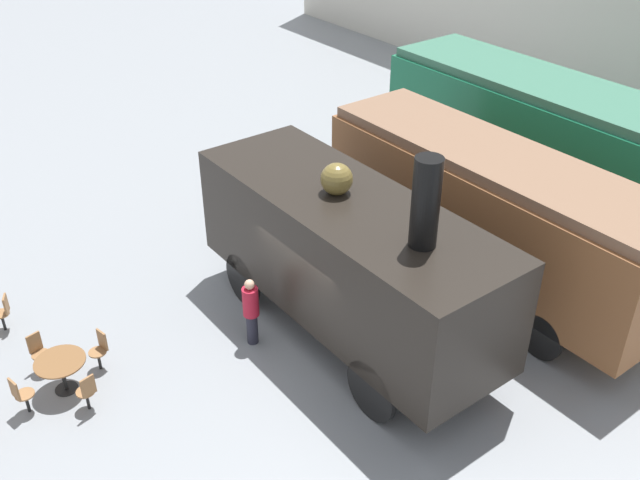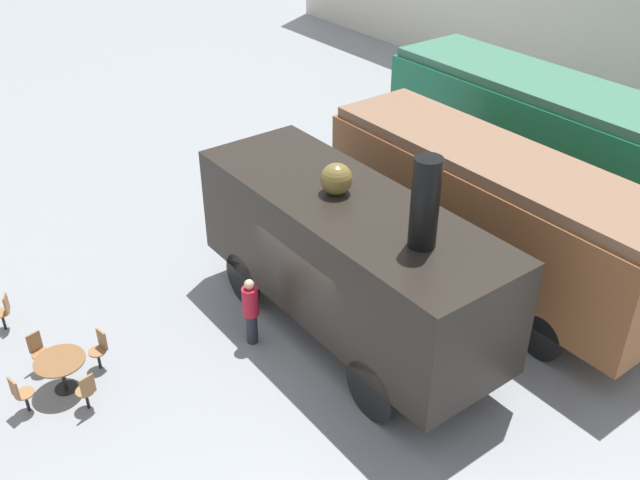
{
  "view_description": "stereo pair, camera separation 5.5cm",
  "coord_description": "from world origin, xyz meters",
  "px_view_note": "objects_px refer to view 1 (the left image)",
  "views": [
    {
      "loc": [
        9.39,
        -7.0,
        9.87
      ],
      "look_at": [
        -1.18,
        1.0,
        1.6
      ],
      "focal_mm": 40.0,
      "sensor_mm": 36.0,
      "label": 1
    },
    {
      "loc": [
        9.42,
        -6.95,
        9.87
      ],
      "look_at": [
        -1.18,
        1.0,
        1.6
      ],
      "focal_mm": 40.0,
      "sensor_mm": 36.0,
      "label": 2
    }
  ],
  "objects_px": {
    "passenger_coach_wooden": "(491,208)",
    "cafe_table_far": "(61,366)",
    "steam_locomotive": "(348,253)",
    "visitor_person": "(251,309)",
    "streamlined_locomotive": "(578,146)",
    "cafe_chair_0": "(4,311)"
  },
  "relations": [
    {
      "from": "passenger_coach_wooden",
      "to": "cafe_table_far",
      "type": "relative_size",
      "value": 8.83
    },
    {
      "from": "passenger_coach_wooden",
      "to": "steam_locomotive",
      "type": "bearing_deg",
      "value": -96.63
    },
    {
      "from": "cafe_table_far",
      "to": "visitor_person",
      "type": "distance_m",
      "value": 3.83
    },
    {
      "from": "passenger_coach_wooden",
      "to": "visitor_person",
      "type": "distance_m",
      "value": 5.87
    },
    {
      "from": "passenger_coach_wooden",
      "to": "cafe_table_far",
      "type": "distance_m",
      "value": 9.68
    },
    {
      "from": "cafe_table_far",
      "to": "steam_locomotive",
      "type": "bearing_deg",
      "value": 70.71
    },
    {
      "from": "passenger_coach_wooden",
      "to": "steam_locomotive",
      "type": "height_order",
      "value": "steam_locomotive"
    },
    {
      "from": "streamlined_locomotive",
      "to": "steam_locomotive",
      "type": "height_order",
      "value": "steam_locomotive"
    },
    {
      "from": "streamlined_locomotive",
      "to": "passenger_coach_wooden",
      "type": "height_order",
      "value": "streamlined_locomotive"
    },
    {
      "from": "passenger_coach_wooden",
      "to": "visitor_person",
      "type": "bearing_deg",
      "value": -103.68
    },
    {
      "from": "streamlined_locomotive",
      "to": "passenger_coach_wooden",
      "type": "relative_size",
      "value": 1.41
    },
    {
      "from": "steam_locomotive",
      "to": "passenger_coach_wooden",
      "type": "bearing_deg",
      "value": 83.37
    },
    {
      "from": "streamlined_locomotive",
      "to": "cafe_chair_0",
      "type": "height_order",
      "value": "streamlined_locomotive"
    },
    {
      "from": "passenger_coach_wooden",
      "to": "streamlined_locomotive",
      "type": "bearing_deg",
      "value": 99.56
    },
    {
      "from": "passenger_coach_wooden",
      "to": "visitor_person",
      "type": "xyz_separation_m",
      "value": [
        -1.36,
        -5.6,
        -1.11
      ]
    },
    {
      "from": "streamlined_locomotive",
      "to": "passenger_coach_wooden",
      "type": "xyz_separation_m",
      "value": [
        0.7,
        -4.15,
        -0.14
      ]
    },
    {
      "from": "steam_locomotive",
      "to": "visitor_person",
      "type": "height_order",
      "value": "steam_locomotive"
    },
    {
      "from": "visitor_person",
      "to": "cafe_table_far",
      "type": "bearing_deg",
      "value": -105.14
    },
    {
      "from": "visitor_person",
      "to": "steam_locomotive",
      "type": "bearing_deg",
      "value": 62.83
    },
    {
      "from": "cafe_table_far",
      "to": "cafe_chair_0",
      "type": "relative_size",
      "value": 1.12
    },
    {
      "from": "cafe_table_far",
      "to": "passenger_coach_wooden",
      "type": "bearing_deg",
      "value": 75.74
    },
    {
      "from": "cafe_chair_0",
      "to": "visitor_person",
      "type": "xyz_separation_m",
      "value": [
        3.57,
        4.02,
        0.35
      ]
    }
  ]
}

